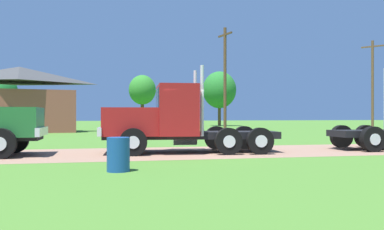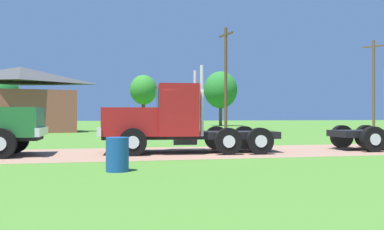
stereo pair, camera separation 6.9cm
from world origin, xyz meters
name	(u,v)px [view 1 (the left image)]	position (x,y,z in m)	size (l,w,h in m)	color
ground_plane	(190,152)	(0.00, 0.00, 0.00)	(200.00, 200.00, 0.00)	#487929
dirt_track	(190,152)	(0.00, 0.00, 0.00)	(120.00, 5.65, 0.01)	#977059
truck_foreground_white	(169,121)	(-0.84, -0.02, 1.27)	(7.31, 3.19, 3.44)	black
steel_barrel	(118,154)	(-3.10, -5.27, 0.46)	(0.61, 0.61, 0.92)	#19478C
shed_building	(19,101)	(-10.53, 22.63, 2.82)	(10.40, 6.72, 5.82)	brown
utility_pole_near	(225,77)	(6.87, 17.42, 4.76)	(0.63, 2.18, 9.01)	brown
utility_pole_far	(373,83)	(23.34, 20.40, 4.79)	(1.44, 1.84, 9.07)	brown
tree_left	(0,93)	(-14.28, 32.40, 4.01)	(3.75, 3.75, 6.09)	#513823
tree_mid	(142,90)	(1.79, 37.03, 4.75)	(3.47, 3.47, 6.70)	#513823
tree_right	(219,90)	(13.11, 40.43, 5.13)	(4.78, 4.78, 7.78)	#513823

